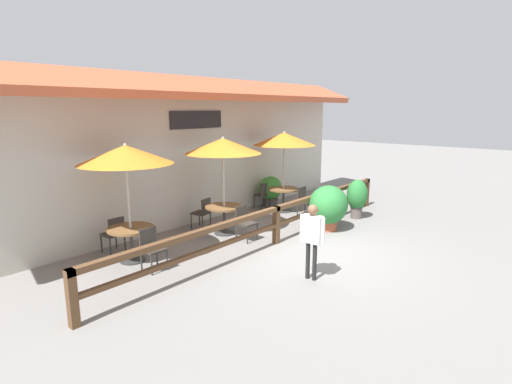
% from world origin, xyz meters
% --- Properties ---
extents(ground_plane, '(60.00, 60.00, 0.00)m').
position_xyz_m(ground_plane, '(0.00, 0.00, 0.00)').
color(ground_plane, slate).
extents(building_facade, '(14.28, 1.49, 4.23)m').
position_xyz_m(building_facade, '(0.00, 4.10, 2.16)').
color(building_facade, '#BCB7A8').
rests_on(building_facade, ground).
extents(patio_railing, '(10.40, 0.14, 0.95)m').
position_xyz_m(patio_railing, '(0.00, 1.05, 0.70)').
color(patio_railing, brown).
rests_on(patio_railing, ground).
extents(patio_umbrella_near, '(1.99, 1.99, 2.60)m').
position_xyz_m(patio_umbrella_near, '(-3.00, 2.76, 2.36)').
color(patio_umbrella_near, '#B7B2A8').
rests_on(patio_umbrella_near, ground).
extents(dining_table_near, '(1.00, 1.00, 0.77)m').
position_xyz_m(dining_table_near, '(-3.00, 2.76, 0.62)').
color(dining_table_near, brown).
rests_on(dining_table_near, ground).
extents(chair_near_streetside, '(0.44, 0.44, 0.87)m').
position_xyz_m(chair_near_streetside, '(-2.99, 2.03, 0.50)').
color(chair_near_streetside, '#332D28').
rests_on(chair_near_streetside, ground).
extents(chair_near_wallside, '(0.43, 0.43, 0.87)m').
position_xyz_m(chair_near_wallside, '(-2.98, 3.50, 0.50)').
color(chair_near_wallside, '#332D28').
rests_on(chair_near_wallside, ground).
extents(patio_umbrella_middle, '(1.99, 1.99, 2.60)m').
position_xyz_m(patio_umbrella_middle, '(-0.27, 2.60, 2.36)').
color(patio_umbrella_middle, '#B7B2A8').
rests_on(patio_umbrella_middle, ground).
extents(dining_table_middle, '(1.00, 1.00, 0.77)m').
position_xyz_m(dining_table_middle, '(-0.27, 2.60, 0.62)').
color(dining_table_middle, brown).
rests_on(dining_table_middle, ground).
extents(chair_middle_streetside, '(0.43, 0.43, 0.87)m').
position_xyz_m(chair_middle_streetside, '(-0.31, 1.82, 0.50)').
color(chair_middle_streetside, '#332D28').
rests_on(chair_middle_streetside, ground).
extents(chair_middle_wallside, '(0.50, 0.50, 0.87)m').
position_xyz_m(chair_middle_wallside, '(-0.34, 3.38, 0.50)').
color(chair_middle_wallside, '#332D28').
rests_on(chair_middle_wallside, ground).
extents(patio_umbrella_far, '(1.99, 1.99, 2.60)m').
position_xyz_m(patio_umbrella_far, '(2.68, 2.80, 2.36)').
color(patio_umbrella_far, '#B7B2A8').
rests_on(patio_umbrella_far, ground).
extents(dining_table_far, '(1.00, 1.00, 0.77)m').
position_xyz_m(dining_table_far, '(2.68, 2.80, 0.62)').
color(dining_table_far, brown).
rests_on(dining_table_far, ground).
extents(chair_far_streetside, '(0.46, 0.46, 0.87)m').
position_xyz_m(chair_far_streetside, '(2.76, 2.03, 0.50)').
color(chair_far_streetside, '#332D28').
rests_on(chair_far_streetside, ground).
extents(chair_far_wallside, '(0.50, 0.50, 0.87)m').
position_xyz_m(chair_far_wallside, '(2.59, 3.57, 0.50)').
color(chair_far_wallside, '#332D28').
rests_on(chair_far_wallside, ground).
extents(potted_plant_corner_fern, '(0.69, 0.62, 1.20)m').
position_xyz_m(potted_plant_corner_fern, '(3.47, 0.59, 0.68)').
color(potted_plant_corner_fern, '#564C47').
rests_on(potted_plant_corner_fern, ground).
extents(potted_plant_tall_tropical, '(1.16, 1.05, 1.25)m').
position_xyz_m(potted_plant_tall_tropical, '(1.83, 0.65, 0.68)').
color(potted_plant_tall_tropical, '#9E4C33').
rests_on(potted_plant_tall_tropical, ground).
extents(potted_plant_small_flowering, '(0.83, 0.75, 1.05)m').
position_xyz_m(potted_plant_small_flowering, '(2.96, 3.55, 0.57)').
color(potted_plant_small_flowering, '#564C47').
rests_on(potted_plant_small_flowering, ground).
extents(pedestrian, '(0.21, 0.54, 1.52)m').
position_xyz_m(pedestrian, '(-1.26, -0.78, 0.98)').
color(pedestrian, black).
rests_on(pedestrian, ground).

